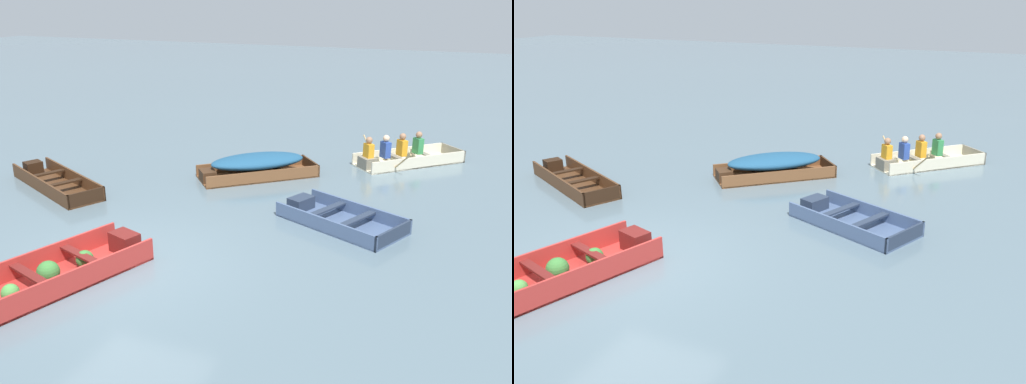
% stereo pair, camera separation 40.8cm
% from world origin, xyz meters
% --- Properties ---
extents(ground_plane, '(80.00, 80.00, 0.00)m').
position_xyz_m(ground_plane, '(0.00, 0.00, 0.00)').
color(ground_plane, slate).
extents(dinghy_red_foreground, '(2.12, 3.37, 0.42)m').
position_xyz_m(dinghy_red_foreground, '(-0.67, -0.78, 0.16)').
color(dinghy_red_foreground, '#AD2D28').
rests_on(dinghy_red_foreground, ground).
extents(skiff_wooden_brown_near_moored, '(3.03, 2.82, 0.62)m').
position_xyz_m(skiff_wooden_brown_near_moored, '(0.32, 5.60, 0.35)').
color(skiff_wooden_brown_near_moored, brown).
rests_on(skiff_wooden_brown_near_moored, ground).
extents(skiff_slate_blue_mid_moored, '(2.87, 2.18, 0.32)m').
position_xyz_m(skiff_slate_blue_mid_moored, '(3.02, 3.35, 0.11)').
color(skiff_slate_blue_mid_moored, '#475B7F').
rests_on(skiff_slate_blue_mid_moored, ground).
extents(skiff_dark_varnish_far_moored, '(3.36, 2.29, 0.35)m').
position_xyz_m(skiff_dark_varnish_far_moored, '(-4.07, 3.01, 0.12)').
color(skiff_dark_varnish_far_moored, '#4C2D19').
rests_on(skiff_dark_varnish_far_moored, ground).
extents(rowboat_cream_with_crew, '(2.94, 2.88, 0.90)m').
position_xyz_m(rowboat_cream_with_crew, '(3.67, 8.14, 0.23)').
color(rowboat_cream_with_crew, beige).
rests_on(rowboat_cream_with_crew, ground).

